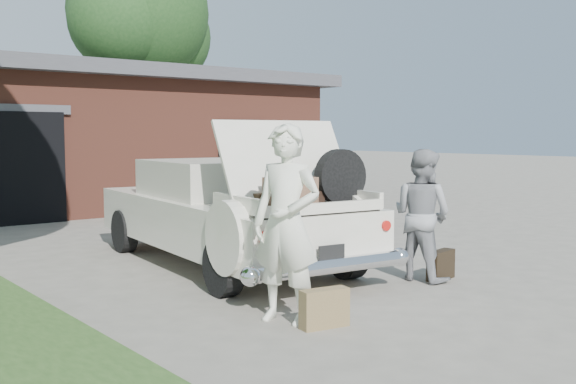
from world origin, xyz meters
TOP-DOWN VIEW (x-y plane):
  - ground at (0.00, 0.00)m, footprint 90.00×90.00m
  - house at (0.98, 11.47)m, footprint 12.80×7.80m
  - tree_right at (6.69, 17.72)m, footprint 5.94×5.17m
  - sedan at (0.14, 2.12)m, footprint 2.44×5.13m
  - woman_left at (-0.96, -0.58)m, footprint 0.68×0.80m
  - woman_right at (1.46, -0.16)m, footprint 0.69×0.84m
  - suitcase_left at (-0.81, -0.94)m, footprint 0.48×0.23m
  - suitcase_right at (1.66, -0.31)m, footprint 0.48×0.23m

SIDE VIEW (x-z plane):
  - ground at x=0.00m, z-range 0.00..0.00m
  - suitcase_right at x=1.66m, z-range 0.00..0.36m
  - suitcase_left at x=-0.81m, z-range 0.00..0.36m
  - sedan at x=0.14m, z-range -0.24..1.69m
  - woman_right at x=1.46m, z-range 0.00..1.59m
  - woman_left at x=-0.96m, z-range 0.00..1.87m
  - house at x=0.98m, z-range 0.02..3.32m
  - tree_right at x=6.69m, z-range 1.54..10.33m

